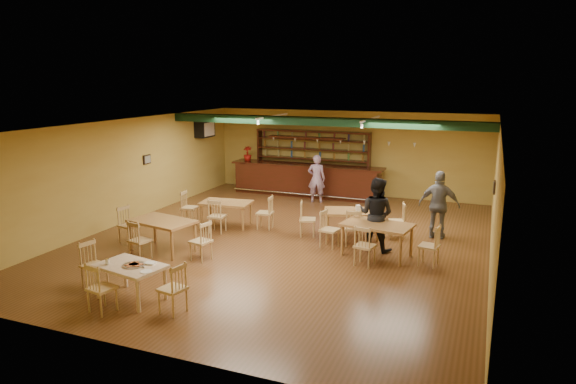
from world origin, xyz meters
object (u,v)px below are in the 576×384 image
at_px(bar_counter, 306,180).
at_px(near_table, 131,282).
at_px(dining_table_c, 163,235).
at_px(patron_bar, 317,179).
at_px(dining_table_d, 377,240).
at_px(dining_table_a, 226,214).
at_px(patron_right_a, 376,214).
at_px(dining_table_b, 352,224).

distance_m(bar_counter, near_table, 9.63).
distance_m(bar_counter, dining_table_c, 7.14).
bearing_deg(patron_bar, dining_table_c, 61.96).
bearing_deg(dining_table_d, near_table, -123.52).
xyz_separation_m(bar_counter, dining_table_c, (-1.19, -7.04, -0.18)).
bearing_deg(dining_table_d, patron_bar, 132.57).
bearing_deg(dining_table_a, near_table, -88.78).
relative_size(dining_table_a, near_table, 1.10).
distance_m(bar_counter, dining_table_d, 6.63).
bearing_deg(patron_right_a, bar_counter, -42.52).
relative_size(bar_counter, near_table, 4.34).
xyz_separation_m(bar_counter, patron_right_a, (3.60, -5.04, 0.34)).
height_order(dining_table_a, dining_table_b, dining_table_b).
distance_m(bar_counter, dining_table_b, 5.09).
bearing_deg(patron_bar, dining_table_a, 56.80).
distance_m(dining_table_b, near_table, 6.12).
bearing_deg(patron_right_a, dining_table_b, -33.05).
xyz_separation_m(dining_table_d, near_table, (-3.83, -4.15, -0.05)).
height_order(near_table, patron_bar, patron_bar).
relative_size(dining_table_c, near_table, 1.22).
bearing_deg(dining_table_d, dining_table_b, 136.05).
bearing_deg(dining_table_d, dining_table_a, 177.05).
xyz_separation_m(dining_table_d, patron_right_a, (-0.13, 0.44, 0.51)).
bearing_deg(dining_table_c, dining_table_b, 46.09).
distance_m(dining_table_b, patron_right_a, 1.25).
relative_size(bar_counter, dining_table_c, 3.57).
xyz_separation_m(bar_counter, near_table, (-0.10, -9.63, -0.22)).
distance_m(dining_table_b, dining_table_d, 1.55).
height_order(bar_counter, dining_table_d, bar_counter).
xyz_separation_m(dining_table_c, patron_right_a, (4.79, 2.00, 0.51)).
relative_size(dining_table_a, patron_right_a, 0.78).
distance_m(dining_table_a, patron_bar, 3.99).
height_order(patron_bar, patron_right_a, patron_right_a).
bearing_deg(bar_counter, patron_bar, -51.31).
bearing_deg(patron_right_a, dining_table_a, 5.04).
relative_size(dining_table_d, patron_right_a, 0.88).
distance_m(near_table, patron_right_a, 5.92).
xyz_separation_m(dining_table_a, near_table, (0.71, -5.12, -0.01)).
xyz_separation_m(dining_table_a, dining_table_b, (3.61, 0.26, 0.01)).
bearing_deg(dining_table_a, dining_table_b, -2.52).
height_order(dining_table_c, dining_table_d, dining_table_d).
distance_m(near_table, patron_bar, 8.85).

